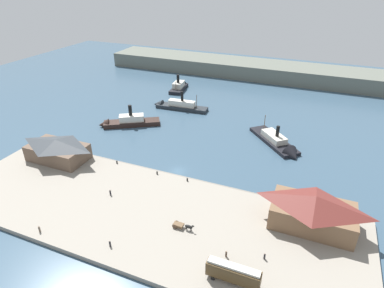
{
  "coord_description": "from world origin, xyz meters",
  "views": [
    {
      "loc": [
        36.47,
        -76.93,
        55.89
      ],
      "look_at": [
        -1.24,
        14.73,
        2.0
      ],
      "focal_mm": 30.27,
      "sensor_mm": 36.0,
      "label": 1
    }
  ],
  "objects_px": {
    "horse_cart": "(183,225)",
    "mooring_post_west": "(187,180)",
    "ferry_departing_north": "(176,106)",
    "pedestrian_walking_east": "(265,256)",
    "ferry_outer_harbor": "(280,145)",
    "pedestrian_near_west_shed": "(110,193)",
    "pedestrian_walking_west": "(110,244)",
    "ferry_moored_west": "(180,86)",
    "pedestrian_at_waters_edge": "(226,254)",
    "pedestrian_near_cart": "(39,229)",
    "mooring_post_center_west": "(39,144)",
    "ferry_approaching_east": "(126,122)",
    "ferry_shed_west_terminal": "(313,211)",
    "mooring_post_center_east": "(157,173)",
    "mooring_post_east": "(117,162)",
    "street_tram": "(233,273)",
    "ferry_shed_customs_shed": "(57,149)"
  },
  "relations": [
    {
      "from": "ferry_shed_customs_shed",
      "to": "ferry_moored_west",
      "type": "distance_m",
      "value": 81.75
    },
    {
      "from": "pedestrian_near_west_shed",
      "to": "pedestrian_walking_west",
      "type": "bearing_deg",
      "value": -55.33
    },
    {
      "from": "pedestrian_at_waters_edge",
      "to": "mooring_post_center_west",
      "type": "relative_size",
      "value": 1.85
    },
    {
      "from": "ferry_approaching_east",
      "to": "ferry_moored_west",
      "type": "height_order",
      "value": "ferry_approaching_east"
    },
    {
      "from": "ferry_outer_harbor",
      "to": "pedestrian_at_waters_edge",
      "type": "bearing_deg",
      "value": -92.69
    },
    {
      "from": "ferry_departing_north",
      "to": "ferry_outer_harbor",
      "type": "xyz_separation_m",
      "value": [
        49.17,
        -18.85,
        -0.33
      ]
    },
    {
      "from": "street_tram",
      "to": "pedestrian_walking_east",
      "type": "relative_size",
      "value": 6.63
    },
    {
      "from": "pedestrian_near_west_shed",
      "to": "mooring_post_center_east",
      "type": "relative_size",
      "value": 1.97
    },
    {
      "from": "street_tram",
      "to": "mooring_post_east",
      "type": "bearing_deg",
      "value": 148.13
    },
    {
      "from": "ferry_shed_west_terminal",
      "to": "mooring_post_center_west",
      "type": "height_order",
      "value": "ferry_shed_west_terminal"
    },
    {
      "from": "pedestrian_near_cart",
      "to": "mooring_post_west",
      "type": "relative_size",
      "value": 1.93
    },
    {
      "from": "pedestrian_walking_west",
      "to": "ferry_outer_harbor",
      "type": "distance_m",
      "value": 68.78
    },
    {
      "from": "pedestrian_at_waters_edge",
      "to": "pedestrian_near_west_shed",
      "type": "height_order",
      "value": "pedestrian_near_west_shed"
    },
    {
      "from": "pedestrian_walking_east",
      "to": "pedestrian_near_cart",
      "type": "bearing_deg",
      "value": -166.63
    },
    {
      "from": "ferry_approaching_east",
      "to": "horse_cart",
      "type": "bearing_deg",
      "value": -45.53
    },
    {
      "from": "ferry_departing_north",
      "to": "ferry_moored_west",
      "type": "distance_m",
      "value": 26.68
    },
    {
      "from": "mooring_post_center_east",
      "to": "mooring_post_west",
      "type": "xyz_separation_m",
      "value": [
        9.82,
        0.2,
        0.0
      ]
    },
    {
      "from": "mooring_post_center_west",
      "to": "ferry_moored_west",
      "type": "distance_m",
      "value": 79.34
    },
    {
      "from": "pedestrian_at_waters_edge",
      "to": "pedestrian_walking_west",
      "type": "relative_size",
      "value": 0.97
    },
    {
      "from": "ferry_shed_west_terminal",
      "to": "mooring_post_center_east",
      "type": "height_order",
      "value": "ferry_shed_west_terminal"
    },
    {
      "from": "pedestrian_at_waters_edge",
      "to": "mooring_post_center_west",
      "type": "xyz_separation_m",
      "value": [
        -75.29,
        22.86,
        -0.31
      ]
    },
    {
      "from": "pedestrian_near_cart",
      "to": "ferry_outer_harbor",
      "type": "bearing_deg",
      "value": 55.22
    },
    {
      "from": "pedestrian_near_cart",
      "to": "mooring_post_center_west",
      "type": "relative_size",
      "value": 1.93
    },
    {
      "from": "horse_cart",
      "to": "mooring_post_west",
      "type": "xyz_separation_m",
      "value": [
        -6.68,
        18.57,
        -0.48
      ]
    },
    {
      "from": "pedestrian_at_waters_edge",
      "to": "pedestrian_walking_east",
      "type": "relative_size",
      "value": 1.02
    },
    {
      "from": "pedestrian_at_waters_edge",
      "to": "ferry_shed_customs_shed",
      "type": "bearing_deg",
      "value": 163.56
    },
    {
      "from": "pedestrian_walking_east",
      "to": "mooring_post_west",
      "type": "bearing_deg",
      "value": 142.59
    },
    {
      "from": "horse_cart",
      "to": "ferry_outer_harbor",
      "type": "xyz_separation_m",
      "value": [
        14.79,
        51.72,
        -1.07
      ]
    },
    {
      "from": "pedestrian_at_waters_edge",
      "to": "ferry_approaching_east",
      "type": "distance_m",
      "value": 76.77
    },
    {
      "from": "pedestrian_at_waters_edge",
      "to": "mooring_post_center_east",
      "type": "relative_size",
      "value": 1.85
    },
    {
      "from": "ferry_shed_west_terminal",
      "to": "pedestrian_near_west_shed",
      "type": "height_order",
      "value": "ferry_shed_west_terminal"
    },
    {
      "from": "pedestrian_near_cart",
      "to": "mooring_post_center_west",
      "type": "distance_m",
      "value": 45.79
    },
    {
      "from": "pedestrian_at_waters_edge",
      "to": "ferry_moored_west",
      "type": "height_order",
      "value": "ferry_moored_west"
    },
    {
      "from": "pedestrian_near_cart",
      "to": "ferry_moored_west",
      "type": "distance_m",
      "value": 110.09
    },
    {
      "from": "pedestrian_near_west_shed",
      "to": "pedestrian_walking_west",
      "type": "xyz_separation_m",
      "value": [
        10.88,
        -15.73,
        -0.03
      ]
    },
    {
      "from": "ferry_outer_harbor",
      "to": "mooring_post_west",
      "type": "bearing_deg",
      "value": -122.94
    },
    {
      "from": "pedestrian_at_waters_edge",
      "to": "mooring_post_east",
      "type": "distance_m",
      "value": 49.28
    },
    {
      "from": "mooring_post_west",
      "to": "mooring_post_center_west",
      "type": "xyz_separation_m",
      "value": [
        -56.45,
        -0.02,
        0.0
      ]
    },
    {
      "from": "mooring_post_west",
      "to": "ferry_approaching_east",
      "type": "height_order",
      "value": "ferry_approaching_east"
    },
    {
      "from": "ferry_approaching_east",
      "to": "ferry_departing_north",
      "type": "relative_size",
      "value": 0.91
    },
    {
      "from": "mooring_post_east",
      "to": "horse_cart",
      "type": "bearing_deg",
      "value": -31.27
    },
    {
      "from": "mooring_post_east",
      "to": "mooring_post_center_west",
      "type": "height_order",
      "value": "same"
    },
    {
      "from": "pedestrian_near_cart",
      "to": "mooring_post_east",
      "type": "distance_m",
      "value": 32.79
    },
    {
      "from": "street_tram",
      "to": "ferry_departing_north",
      "type": "xyz_separation_m",
      "value": [
        -49.61,
        80.5,
        -2.44
      ]
    },
    {
      "from": "ferry_outer_harbor",
      "to": "ferry_moored_west",
      "type": "bearing_deg",
      "value": 143.25
    },
    {
      "from": "ferry_shed_west_terminal",
      "to": "ferry_approaching_east",
      "type": "relative_size",
      "value": 0.84
    },
    {
      "from": "pedestrian_at_waters_edge",
      "to": "pedestrian_near_cart",
      "type": "xyz_separation_m",
      "value": [
        -42.87,
        -9.49,
        0.03
      ]
    },
    {
      "from": "ferry_departing_north",
      "to": "pedestrian_walking_east",
      "type": "bearing_deg",
      "value": -53.12
    },
    {
      "from": "mooring_post_west",
      "to": "mooring_post_east",
      "type": "height_order",
      "value": "same"
    },
    {
      "from": "street_tram",
      "to": "ferry_departing_north",
      "type": "distance_m",
      "value": 94.59
    }
  ]
}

